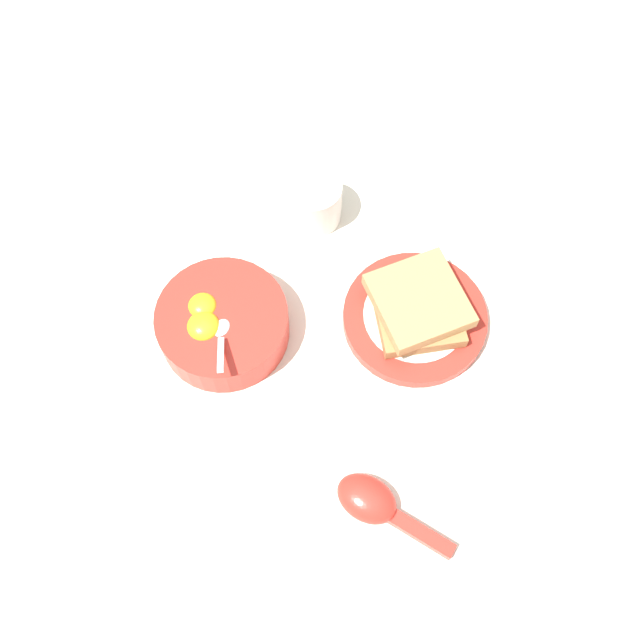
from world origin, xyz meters
TOP-DOWN VIEW (x-y plane):
  - ground_plane at (0.00, 0.00)m, footprint 3.00×3.00m
  - egg_bowl at (0.05, -0.12)m, footprint 0.15×0.15m
  - toast_plate at (-0.07, 0.08)m, footprint 0.17×0.17m
  - toast_sandwich at (-0.07, 0.08)m, footprint 0.15×0.14m
  - soup_spoon at (0.16, 0.13)m, footprint 0.06×0.14m
  - drinking_cup at (-0.15, -0.10)m, footprint 0.07×0.07m

SIDE VIEW (x-z plane):
  - ground_plane at x=0.00m, z-range 0.00..0.00m
  - toast_plate at x=-0.07m, z-range 0.00..0.02m
  - soup_spoon at x=0.16m, z-range 0.00..0.03m
  - egg_bowl at x=0.05m, z-range -0.01..0.07m
  - drinking_cup at x=-0.15m, z-range 0.00..0.07m
  - toast_sandwich at x=-0.07m, z-range 0.02..0.06m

